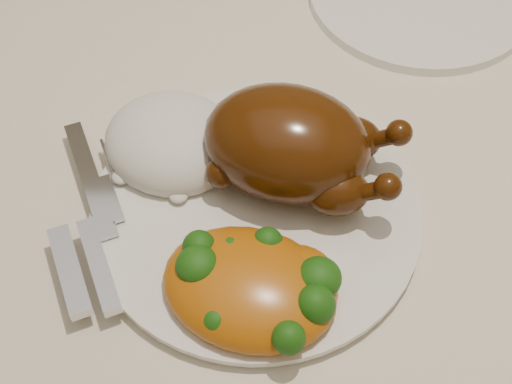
{
  "coord_description": "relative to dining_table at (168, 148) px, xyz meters",
  "views": [
    {
      "loc": [
        0.1,
        -0.46,
        1.22
      ],
      "look_at": [
        0.09,
        -0.15,
        0.8
      ],
      "focal_mm": 50.0,
      "sensor_mm": 36.0,
      "label": 1
    }
  ],
  "objects": [
    {
      "name": "cutlery",
      "position": [
        -0.03,
        -0.18,
        0.12
      ],
      "size": [
        0.07,
        0.18,
        0.01
      ],
      "rotation": [
        0.0,
        0.0,
        0.41
      ],
      "color": "#BCBCC3",
      "rests_on": "dinner_plate"
    },
    {
      "name": "mac_and_cheese",
      "position": [
        0.09,
        -0.22,
        0.12
      ],
      "size": [
        0.15,
        0.13,
        0.05
      ],
      "rotation": [
        0.0,
        0.0,
        -0.31
      ],
      "color": "#BB6B0C",
      "rests_on": "dinner_plate"
    },
    {
      "name": "dinner_plate",
      "position": [
        0.09,
        -0.15,
        0.11
      ],
      "size": [
        0.28,
        0.28,
        0.01
      ],
      "primitive_type": "cylinder",
      "rotation": [
        0.0,
        0.0,
        -0.14
      ],
      "color": "silver",
      "rests_on": "tablecloth"
    },
    {
      "name": "roast_chicken",
      "position": [
        0.12,
        -0.12,
        0.15
      ],
      "size": [
        0.17,
        0.12,
        0.08
      ],
      "rotation": [
        0.0,
        0.0,
        -0.24
      ],
      "color": "#472207",
      "rests_on": "dinner_plate"
    },
    {
      "name": "tablecloth",
      "position": [
        0.0,
        0.0,
        0.07
      ],
      "size": [
        1.73,
        1.03,
        0.18
      ],
      "color": "beige",
      "rests_on": "dining_table"
    },
    {
      "name": "rice_mound",
      "position": [
        0.03,
        -0.1,
        0.12
      ],
      "size": [
        0.14,
        0.13,
        0.06
      ],
      "rotation": [
        0.0,
        0.0,
        -0.35
      ],
      "color": "white",
      "rests_on": "dinner_plate"
    },
    {
      "name": "dining_table",
      "position": [
        0.0,
        0.0,
        0.0
      ],
      "size": [
        1.6,
        0.9,
        0.76
      ],
      "color": "brown",
      "rests_on": "floor"
    }
  ]
}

